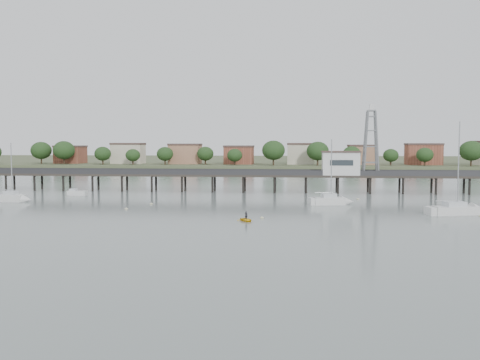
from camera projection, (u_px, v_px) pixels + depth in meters
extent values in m
plane|color=slate|center=(167.00, 240.00, 61.81)|extent=(500.00, 500.00, 0.00)
cube|color=#2D2823|center=(229.00, 175.00, 121.10)|extent=(150.00, 5.00, 0.50)
cube|color=#333335|center=(228.00, 172.00, 118.66)|extent=(150.00, 0.12, 1.10)
cube|color=#333335|center=(230.00, 171.00, 123.42)|extent=(150.00, 0.12, 1.10)
cylinder|color=black|center=(228.00, 185.00, 119.35)|extent=(0.50, 0.50, 4.40)
cylinder|color=black|center=(230.00, 183.00, 123.12)|extent=(0.50, 0.50, 4.40)
cube|color=silver|center=(341.00, 164.00, 118.46)|extent=(8.00, 5.00, 5.00)
cube|color=#4C3833|center=(341.00, 152.00, 118.27)|extent=(8.40, 5.40, 0.30)
cube|color=slate|center=(371.00, 111.00, 116.99)|extent=(1.80, 1.80, 0.30)
cube|color=silver|center=(371.00, 107.00, 116.94)|extent=(0.90, 0.90, 1.20)
cube|color=silver|center=(11.00, 199.00, 101.56)|extent=(5.47, 2.69, 1.65)
cone|color=silver|center=(26.00, 199.00, 100.82)|extent=(2.43, 2.30, 2.04)
cube|color=silver|center=(11.00, 193.00, 101.47)|extent=(2.52, 1.92, 0.75)
cylinder|color=#A5A8AA|center=(12.00, 169.00, 101.06)|extent=(0.18, 0.18, 9.85)
cylinder|color=#A5A8AA|center=(6.00, 190.00, 101.63)|extent=(3.05, 0.51, 0.12)
cube|color=silver|center=(329.00, 202.00, 96.59)|extent=(5.95, 3.44, 1.65)
cone|color=silver|center=(347.00, 202.00, 97.08)|extent=(2.78, 2.67, 2.18)
cube|color=silver|center=(329.00, 196.00, 96.51)|extent=(2.83, 2.28, 0.75)
cylinder|color=#A5A8AA|center=(331.00, 168.00, 96.21)|extent=(0.18, 0.18, 10.49)
cylinder|color=#A5A8AA|center=(324.00, 193.00, 96.34)|extent=(3.20, 0.89, 0.12)
cube|color=silver|center=(454.00, 212.00, 83.34)|extent=(7.50, 4.44, 1.65)
cone|color=silver|center=(480.00, 211.00, 84.04)|extent=(3.53, 3.39, 2.73)
cube|color=silver|center=(454.00, 204.00, 83.25)|extent=(3.58, 2.92, 0.75)
cylinder|color=#A5A8AA|center=(459.00, 164.00, 82.88)|extent=(0.18, 0.18, 13.19)
cylinder|color=#A5A8AA|center=(448.00, 201.00, 83.03)|extent=(4.00, 1.17, 0.12)
cube|color=silver|center=(77.00, 193.00, 113.44)|extent=(4.07, 1.80, 1.12)
cube|color=silver|center=(73.00, 190.00, 113.50)|extent=(1.38, 1.38, 0.67)
imported|color=yellow|center=(246.00, 221.00, 76.45)|extent=(2.08, 1.54, 2.88)
imported|color=black|center=(246.00, 221.00, 76.45)|extent=(0.90, 1.27, 0.29)
ellipsoid|color=beige|center=(126.00, 209.00, 89.79)|extent=(0.56, 0.56, 0.39)
ellipsoid|color=beige|center=(151.00, 204.00, 96.88)|extent=(0.56, 0.56, 0.39)
ellipsoid|color=beige|center=(262.00, 218.00, 79.23)|extent=(0.56, 0.56, 0.39)
ellipsoid|color=beige|center=(358.00, 199.00, 104.92)|extent=(0.56, 0.56, 0.39)
cube|color=#475133|center=(267.00, 161.00, 304.97)|extent=(500.00, 170.00, 1.40)
cube|color=brown|center=(70.00, 154.00, 251.84)|extent=(13.00, 10.50, 9.00)
cube|color=brown|center=(128.00, 154.00, 249.11)|extent=(13.00, 10.50, 9.00)
cube|color=brown|center=(185.00, 154.00, 246.47)|extent=(13.00, 10.50, 9.00)
cube|color=brown|center=(239.00, 154.00, 244.03)|extent=(13.00, 10.50, 9.00)
cube|color=brown|center=(301.00, 154.00, 241.30)|extent=(13.00, 10.50, 9.00)
cube|color=brown|center=(361.00, 154.00, 238.66)|extent=(13.00, 10.50, 9.00)
cube|color=brown|center=(423.00, 155.00, 236.02)|extent=(13.00, 10.50, 9.00)
ellipsoid|color=#163618|center=(259.00, 154.00, 231.12)|extent=(8.00, 8.00, 6.80)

